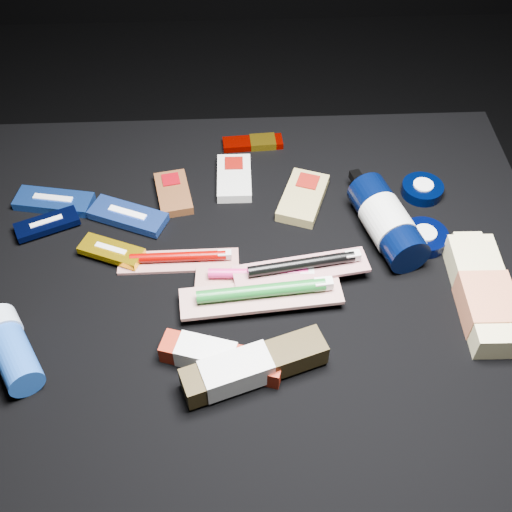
{
  "coord_description": "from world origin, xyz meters",
  "views": [
    {
      "loc": [
        -0.01,
        -0.65,
        1.18
      ],
      "look_at": [
        0.01,
        0.01,
        0.42
      ],
      "focal_mm": 45.0,
      "sensor_mm": 36.0,
      "label": 1
    }
  ],
  "objects_px": {
    "bodywash_bottle": "(484,295)",
    "toothpaste_carton_red": "(216,357)",
    "lotion_bottle": "(387,221)",
    "deodorant_stick": "(11,349)"
  },
  "relations": [
    {
      "from": "deodorant_stick",
      "to": "toothpaste_carton_red",
      "type": "height_order",
      "value": "deodorant_stick"
    },
    {
      "from": "lotion_bottle",
      "to": "bodywash_bottle",
      "type": "bearing_deg",
      "value": -65.86
    },
    {
      "from": "toothpaste_carton_red",
      "to": "bodywash_bottle",
      "type": "bearing_deg",
      "value": 29.53
    },
    {
      "from": "bodywash_bottle",
      "to": "toothpaste_carton_red",
      "type": "relative_size",
      "value": 1.23
    },
    {
      "from": "deodorant_stick",
      "to": "toothpaste_carton_red",
      "type": "xyz_separation_m",
      "value": [
        0.28,
        -0.02,
        -0.01
      ]
    },
    {
      "from": "lotion_bottle",
      "to": "deodorant_stick",
      "type": "bearing_deg",
      "value": -174.85
    },
    {
      "from": "bodywash_bottle",
      "to": "toothpaste_carton_red",
      "type": "height_order",
      "value": "bodywash_bottle"
    },
    {
      "from": "lotion_bottle",
      "to": "deodorant_stick",
      "type": "height_order",
      "value": "lotion_bottle"
    },
    {
      "from": "toothpaste_carton_red",
      "to": "lotion_bottle",
      "type": "bearing_deg",
      "value": 57.29
    },
    {
      "from": "lotion_bottle",
      "to": "bodywash_bottle",
      "type": "height_order",
      "value": "lotion_bottle"
    }
  ]
}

